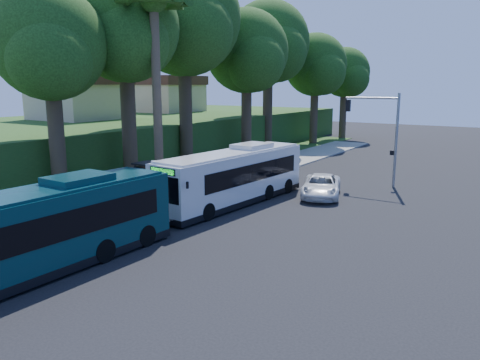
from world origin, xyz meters
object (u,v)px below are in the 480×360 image
Objects in this scene: white_bus at (235,176)px; teal_bus at (40,229)px; pickup at (321,186)px; bus_shelter at (156,174)px.

teal_bus reaches higher than white_bus.
teal_bus is 19.13m from pickup.
teal_bus is at bearing -122.35° from pickup.
teal_bus is 2.36× the size of pickup.
bus_shelter is 5.19m from white_bus.
white_bus is (4.66, 2.28, 0.01)m from bus_shelter.
teal_bus is (-0.33, -13.80, 0.02)m from white_bus.
white_bus is at bearing 90.17° from teal_bus.
bus_shelter is at bearing -149.83° from white_bus.
white_bus is at bearing -149.01° from pickup.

